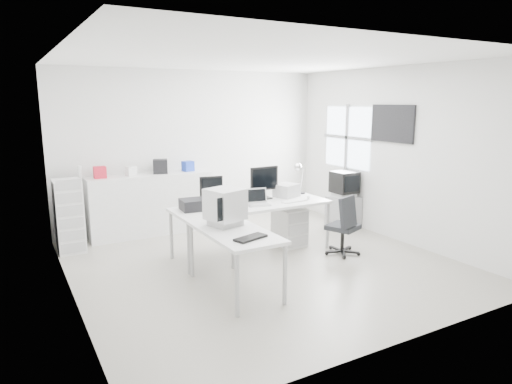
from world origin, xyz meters
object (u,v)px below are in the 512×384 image
drawer_pedestal (289,226)px  crt_tv (344,185)px  main_desk (252,229)px  side_desk (235,260)px  inkjet_printer (196,204)px  filing_cabinet (69,216)px  office_chair (343,224)px  sideboard (151,204)px  tv_cabinet (343,212)px  lcd_monitor_large (264,183)px  laptop (259,199)px  laser_printer (287,190)px  lcd_monitor_small (211,191)px  crt_monitor (225,207)px

drawer_pedestal → crt_tv: bearing=14.9°
crt_tv → main_desk: bearing=-168.6°
main_desk → side_desk: 1.39m
inkjet_printer → filing_cabinet: bearing=144.4°
office_chair → sideboard: bearing=109.8°
inkjet_printer → tv_cabinet: (2.97, 0.33, -0.54)m
drawer_pedestal → crt_tv: crt_tv is taller
side_desk → office_chair: bearing=10.9°
main_desk → lcd_monitor_large: 0.76m
side_desk → tv_cabinet: size_ratio=2.48×
drawer_pedestal → tv_cabinet: 1.47m
inkjet_printer → tv_cabinet: 3.03m
laptop → crt_tv: size_ratio=0.63×
main_desk → laser_printer: laser_printer is taller
laptop → crt_tv: 2.13m
tv_cabinet → crt_tv: size_ratio=1.13×
laptop → inkjet_printer: bearing=177.5°
crt_tv → office_chair: bearing=-130.4°
side_desk → tv_cabinet: 3.34m
main_desk → inkjet_printer: 0.97m
lcd_monitor_small → crt_monitor: size_ratio=0.93×
main_desk → lcd_monitor_small: size_ratio=5.62×
inkjet_printer → main_desk: bearing=-1.8°
laptop → drawer_pedestal: bearing=23.0°
lcd_monitor_large → crt_monitor: (-1.20, -1.10, -0.02)m
lcd_monitor_small → filing_cabinet: bearing=157.9°
lcd_monitor_large → laser_printer: bearing=-6.7°
crt_monitor → sideboard: bearing=78.0°
office_chair → filing_cabinet: (-3.53, 2.13, 0.09)m
main_desk → crt_monitor: (-0.85, -0.85, 0.61)m
drawer_pedestal → crt_monitor: bearing=-149.9°
lcd_monitor_small → sideboard: (-0.48, 1.49, -0.44)m
lcd_monitor_large → tv_cabinet: bearing=3.3°
office_chair → lcd_monitor_small: bearing=128.6°
inkjet_printer → crt_monitor: size_ratio=0.94×
side_desk → sideboard: size_ratio=0.67×
drawer_pedestal → crt_tv: 1.54m
drawer_pedestal → crt_monitor: size_ratio=1.30×
main_desk → inkjet_printer: size_ratio=5.57×
inkjet_printer → office_chair: 2.19m
lcd_monitor_large → sideboard: size_ratio=0.24×
drawer_pedestal → crt_tv: (1.42, 0.38, 0.49)m
side_desk → office_chair: size_ratio=1.51×
lcd_monitor_small → sideboard: size_ratio=0.21×
laptop → crt_tv: (2.07, 0.53, -0.06)m
office_chair → side_desk: bearing=169.2°
main_desk → tv_cabinet: bearing=11.4°
crt_monitor → filing_cabinet: crt_monitor is taller
crt_tv → crt_monitor: bearing=-156.7°
drawer_pedestal → lcd_monitor_large: 0.81m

